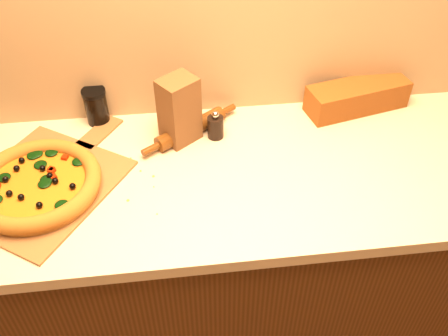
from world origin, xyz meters
TOP-DOWN VIEW (x-y plane):
  - cabinet at (0.00, 1.43)m, footprint 2.80×0.65m
  - countertop at (0.00, 1.43)m, footprint 2.84×0.68m
  - pizza_peel at (-0.54, 1.44)m, footprint 0.57×0.62m
  - pizza at (-0.55, 1.40)m, footprint 0.37×0.37m
  - pepper_grinder at (-0.01, 1.60)m, footprint 0.05×0.05m
  - rolling_pin at (-0.09, 1.61)m, footprint 0.32×0.23m
  - bread_bag at (0.49, 1.69)m, footprint 0.37×0.19m
  - paper_bag at (-0.12, 1.60)m, footprint 0.14×0.14m
  - dark_jar at (-0.40, 1.72)m, footprint 0.08×0.08m

SIDE VIEW (x-z plane):
  - cabinet at x=0.00m, z-range 0.00..0.86m
  - countertop at x=0.00m, z-range 0.86..0.90m
  - pizza_peel at x=-0.54m, z-range 0.90..0.91m
  - rolling_pin at x=-0.09m, z-range 0.90..0.95m
  - pizza at x=-0.55m, z-range 0.91..0.96m
  - pepper_grinder at x=-0.01m, z-range 0.89..0.99m
  - bread_bag at x=0.49m, z-range 0.90..1.00m
  - dark_jar at x=-0.40m, z-range 0.90..1.03m
  - paper_bag at x=-0.12m, z-range 0.90..1.12m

